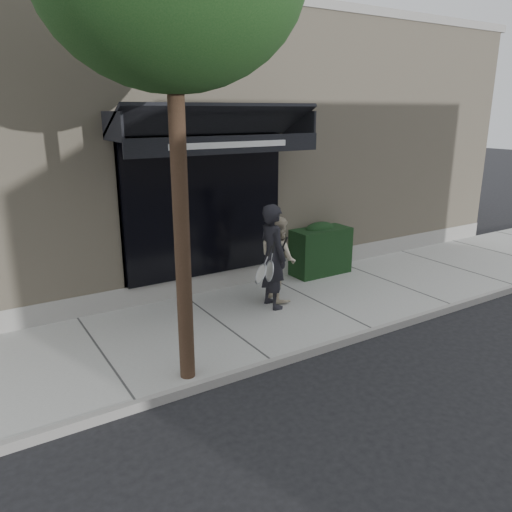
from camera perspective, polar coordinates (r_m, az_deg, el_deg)
ground at (r=9.55m, az=6.67°, el=-5.66°), size 80.00×80.00×0.00m
sidewalk at (r=9.53m, az=6.68°, el=-5.33°), size 20.00×3.00×0.12m
curb at (r=8.48m, az=13.28°, el=-8.45°), size 20.00×0.10×0.14m
building_facade at (r=13.11m, az=-6.87°, el=12.63°), size 14.30×8.04×5.64m
hedge at (r=10.92m, az=7.23°, el=0.80°), size 1.30×0.70×1.14m
pedestrian_front at (r=8.85m, az=1.93°, el=-0.06°), size 0.81×0.85×1.89m
pedestrian_back at (r=9.28m, az=2.53°, el=-0.25°), size 0.70×0.85×1.59m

